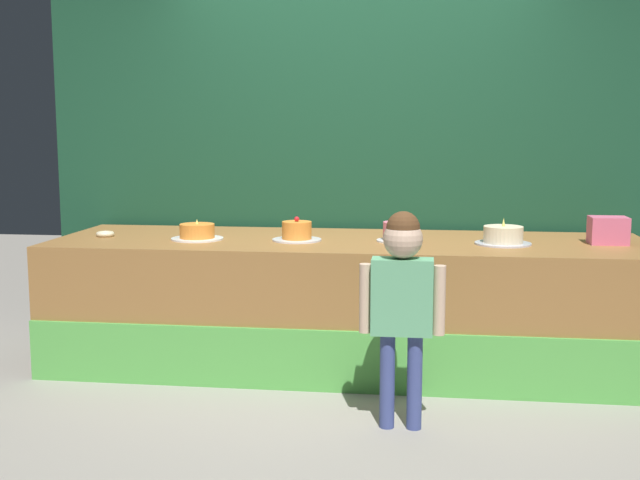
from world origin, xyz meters
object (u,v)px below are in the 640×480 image
pink_box (608,230)px  donut (105,234)px  cake_center_left (297,232)px  cake_center_right (399,232)px  child_figure (402,290)px  cake_far_left (197,232)px  cake_far_right (503,236)px

pink_box → donut: size_ratio=1.91×
cake_center_left → cake_center_right: size_ratio=1.13×
pink_box → cake_center_left: size_ratio=0.72×
donut → cake_center_left: cake_center_left is taller
child_figure → donut: 2.15m
cake_center_right → pink_box: bearing=2.7°
pink_box → cake_far_left: (-2.47, -0.13, -0.04)m
pink_box → cake_center_left: (-1.85, -0.10, -0.03)m
cake_far_left → cake_far_right: cake_far_right is taller
child_figure → cake_center_left: child_figure is taller
cake_center_left → cake_center_right: (0.62, 0.04, 0.00)m
child_figure → pink_box: 1.60m
child_figure → donut: child_figure is taller
donut → cake_center_right: 1.85m
cake_center_right → cake_far_left: bearing=-176.6°
cake_center_left → cake_far_left: bearing=-177.0°
cake_far_left → donut: bearing=174.9°
child_figure → donut: bearing=152.6°
cake_far_left → pink_box: bearing=3.1°
cake_far_right → cake_far_left: bearing=-178.9°
cake_center_right → donut: bearing=-179.4°
pink_box → donut: pink_box is taller
cake_far_right → donut: bearing=179.6°
pink_box → cake_far_left: bearing=-176.9°
child_figure → cake_far_left: (-1.29, 0.93, 0.13)m
child_figure → cake_far_right: size_ratio=3.25×
child_figure → pink_box: child_figure is taller
pink_box → cake_far_right: bearing=-171.0°
cake_far_left → cake_center_left: cake_center_left is taller
child_figure → cake_far_right: child_figure is taller
child_figure → cake_center_left: 1.18m
cake_center_right → cake_far_right: 0.62m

